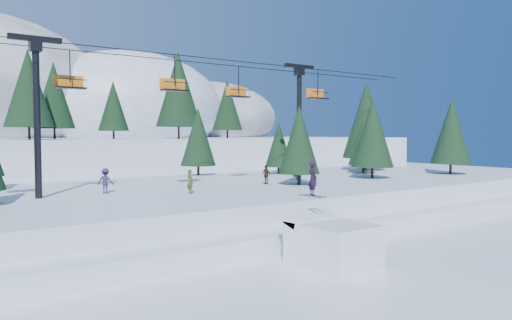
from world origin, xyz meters
TOP-DOWN VIEW (x-y plane):
  - ground at (0.00, 0.00)m, footprint 160.00×160.00m
  - mid_shelf at (0.00, 18.00)m, footprint 70.00×22.00m
  - berm at (0.00, 8.00)m, footprint 70.00×6.00m
  - jump_kicker at (1.15, 1.98)m, footprint 3.19×4.40m
  - chairlift at (0.51, 18.05)m, footprint 47.31×3.21m
  - conifer_stand at (0.98, 18.74)m, footprint 62.70×19.00m
  - distant_skiers at (0.45, 17.45)m, footprint 31.01×7.71m
  - banner_near at (4.62, 4.98)m, footprint 2.82×0.54m
  - banner_far at (9.14, 5.32)m, footprint 2.85×0.32m

SIDE VIEW (x-z plane):
  - ground at x=0.00m, z-range 0.00..0.00m
  - banner_near at x=4.62m, z-range 0.09..0.99m
  - banner_far at x=9.14m, z-range 0.09..0.99m
  - berm at x=0.00m, z-range 0.00..1.10m
  - jump_kicker at x=1.15m, z-range -1.39..3.80m
  - mid_shelf at x=0.00m, z-range 0.00..2.50m
  - distant_skiers at x=0.45m, z-range 2.44..4.26m
  - conifer_stand at x=0.98m, z-range 2.12..12.19m
  - chairlift at x=0.51m, z-range 4.18..14.46m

